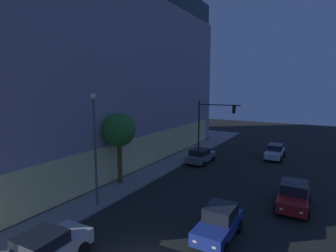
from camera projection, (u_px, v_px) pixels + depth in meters
name	position (u px, v px, depth m)	size (l,w,h in m)	color
modern_building	(70.00, 72.00, 32.63)	(36.22, 23.21, 20.95)	#4C4C51
traffic_light_far_corner	(211.00, 119.00, 32.54)	(0.63, 5.14, 6.67)	black
street_lamp_sidewalk	(95.00, 136.00, 18.19)	(0.44, 0.44, 7.90)	#585858
sidewalk_tree	(119.00, 130.00, 22.64)	(2.89, 2.89, 6.15)	#4B431E
car_silver	(46.00, 249.00, 12.49)	(4.24, 2.39, 1.71)	#B7BABF
car_blue	(219.00, 223.00, 14.88)	(4.12, 1.99, 1.80)	navy
car_red	(294.00, 195.00, 18.68)	(4.45, 2.25, 1.76)	maroon
car_grey	(201.00, 156.00, 29.86)	(4.36, 2.29, 1.64)	slate
car_white	(275.00, 151.00, 31.82)	(4.70, 1.96, 1.66)	silver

